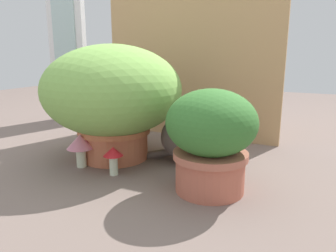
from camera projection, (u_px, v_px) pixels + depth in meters
The scene contains 8 objects.
ground_plane at pixel (137, 167), 1.33m from camera, with size 6.00×6.00×0.00m, color #6F5E57.
cardboard_backdrop at pixel (190, 58), 1.75m from camera, with size 1.00×0.03×0.89m, color tan.
window_panel_white at pixel (68, 51), 2.13m from camera, with size 0.29×0.05×0.96m.
grass_planter at pixel (113, 95), 1.39m from camera, with size 0.61×0.61×0.51m.
leafy_planter at pixel (211, 137), 1.07m from camera, with size 0.31×0.31×0.36m.
cat at pixel (194, 134), 1.38m from camera, with size 0.39×0.26×0.32m.
mushroom_ornament_red at pixel (113, 155), 1.23m from camera, with size 0.08×0.08×0.11m.
mushroom_ornament_pink at pixel (80, 144), 1.32m from camera, with size 0.11×0.11×0.14m.
Camera 1 is at (0.66, -1.08, 0.47)m, focal length 33.85 mm.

